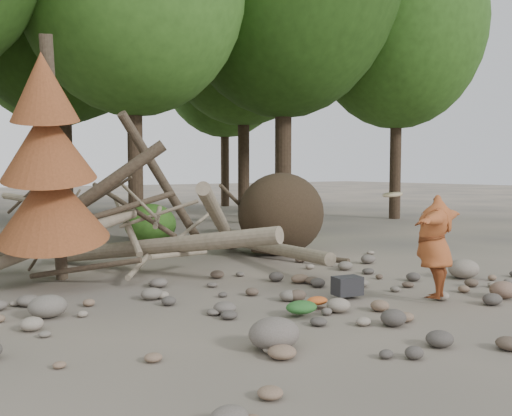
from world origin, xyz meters
TOP-DOWN VIEW (x-y plane):
  - ground at (0.00, 0.00)m, footprint 120.00×120.00m
  - deadfall_pile at (2.02, 4.24)m, footprint 8.55×5.24m
  - dead_conifer at (-3.12, 3.37)m, footprint 2.06×2.16m
  - bush_mid at (0.80, 7.80)m, footprint 1.40×1.40m
  - bush_right at (5.00, 7.00)m, footprint 2.00×2.00m
  - frisbee_thrower at (1.46, -0.99)m, footprint 2.27×1.21m
  - backpack at (0.55, -0.01)m, footprint 0.49×0.38m
  - cloth_green at (-0.77, -0.45)m, footprint 0.47×0.39m
  - cloth_orange at (-0.25, -0.19)m, footprint 0.33×0.27m
  - boulder_front_left at (-1.96, -1.36)m, footprint 0.61×0.55m
  - boulder_front_right at (2.61, -1.46)m, footprint 0.46×0.41m
  - boulder_mid_right at (3.56, -0.08)m, footprint 0.61×0.55m
  - boulder_mid_left at (-3.68, 1.59)m, footprint 0.53×0.48m

SIDE VIEW (x-z plane):
  - ground at x=0.00m, z-range 0.00..0.00m
  - cloth_orange at x=-0.25m, z-range 0.00..0.12m
  - cloth_green at x=-0.77m, z-range 0.00..0.18m
  - boulder_front_right at x=2.61m, z-range 0.00..0.28m
  - backpack at x=0.55m, z-range 0.00..0.30m
  - boulder_mid_left at x=-3.68m, z-range 0.00..0.32m
  - boulder_mid_right at x=3.56m, z-range 0.00..0.37m
  - boulder_front_left at x=-1.96m, z-range 0.00..0.37m
  - bush_mid at x=0.80m, z-range 0.00..1.12m
  - bush_right at x=5.00m, z-range 0.00..1.60m
  - frisbee_thrower at x=1.46m, z-range 0.04..1.72m
  - deadfall_pile at x=2.02m, z-range -0.70..2.60m
  - dead_conifer at x=-3.12m, z-range -0.06..4.29m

